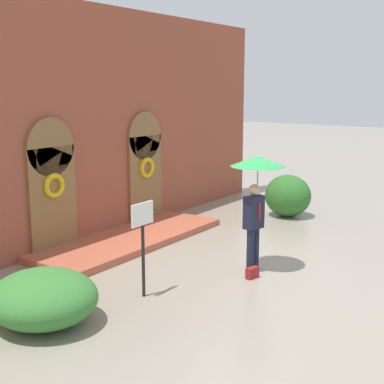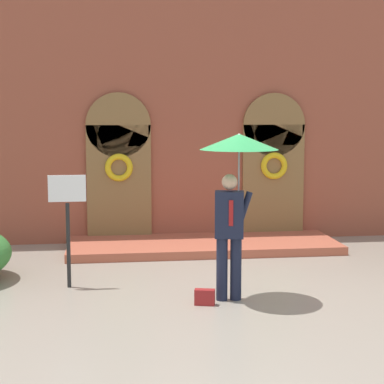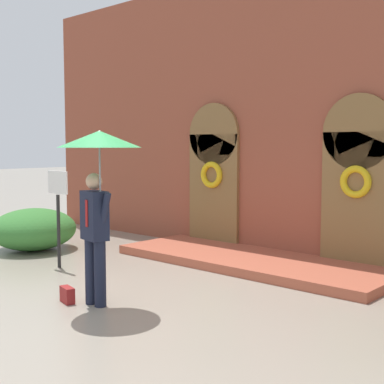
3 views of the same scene
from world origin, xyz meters
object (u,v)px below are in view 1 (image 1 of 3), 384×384
object	(u,v)px
person_with_umbrella	(257,178)
shrub_right	(288,196)
shrub_left	(43,298)
handbag	(252,273)
sign_post	(143,234)

from	to	relation	value
person_with_umbrella	shrub_right	distance (m)	4.99
person_with_umbrella	shrub_left	xyz separation A→B (m)	(-4.16, 1.53, -1.48)
shrub_left	handbag	bearing A→B (deg)	-25.15
sign_post	shrub_left	distance (m)	2.00
handbag	sign_post	xyz separation A→B (m)	(-1.92, 1.16, 1.05)
handbag	shrub_left	bearing A→B (deg)	168.68
person_with_umbrella	handbag	distance (m)	1.87
sign_post	shrub_right	distance (m)	7.04
sign_post	shrub_right	world-z (taller)	sign_post
sign_post	shrub_left	world-z (taller)	sign_post
person_with_umbrella	shrub_right	size ratio (longest dim) A/B	1.76
handbag	person_with_umbrella	bearing A→B (deg)	36.68
person_with_umbrella	sign_post	xyz separation A→B (m)	(-2.39, 0.96, -0.75)
person_with_umbrella	handbag	bearing A→B (deg)	-157.15
person_with_umbrella	shrub_right	bearing A→B (deg)	17.09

